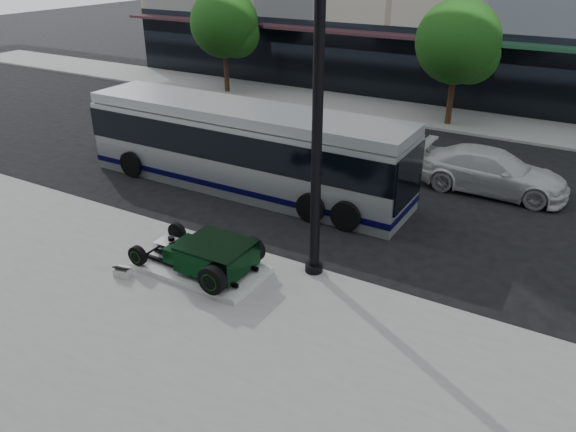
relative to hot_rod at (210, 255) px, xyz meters
The scene contains 9 objects.
ground 3.78m from the hot_rod, 83.10° to the left, with size 120.00×120.00×0.00m, color black.
sidewalk_far 17.70m from the hot_rod, 88.56° to the left, with size 70.00×4.00×0.12m, color gray.
street_trees 17.11m from the hot_rod, 84.58° to the left, with size 29.80×3.80×5.70m.
display_plinth 0.60m from the hot_rod, behind, with size 3.40×1.80×0.15m, color silver.
hot_rod is the anchor object (origin of this frame).
info_plaque 2.33m from the hot_rod, 147.59° to the right, with size 0.45×0.37×0.31m.
lamppost 4.30m from the hot_rod, 33.54° to the left, with size 0.47×0.47×8.50m.
transit_bus 6.24m from the hot_rod, 116.04° to the left, with size 12.12×2.88×2.92m.
white_sedan 10.79m from the hot_rod, 62.56° to the left, with size 2.08×5.12×1.49m, color silver.
Camera 1 is at (7.60, -13.48, 7.89)m, focal length 35.00 mm.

